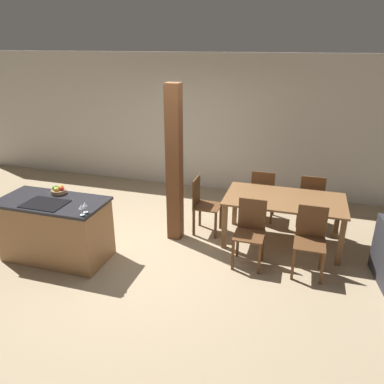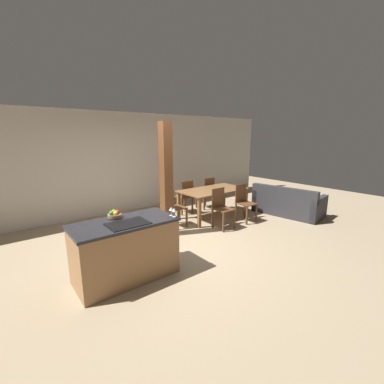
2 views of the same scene
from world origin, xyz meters
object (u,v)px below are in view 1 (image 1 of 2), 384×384
at_px(kitchen_island, 56,229).
at_px(dining_chair_head_end, 203,204).
at_px(fruit_bowl, 58,190).
at_px(dining_chair_near_left, 250,231).
at_px(dining_chair_near_right, 310,239).
at_px(timber_post, 174,166).
at_px(dining_chair_far_right, 311,199).
at_px(wine_glass_near, 81,207).
at_px(wine_glass_middle, 85,205).
at_px(dining_table, 284,204).
at_px(dining_chair_far_left, 263,194).

relative_size(kitchen_island, dining_chair_head_end, 1.63).
bearing_deg(fruit_bowl, dining_chair_near_left, 8.99).
relative_size(fruit_bowl, dining_chair_near_right, 0.23).
distance_m(kitchen_island, timber_post, 1.91).
relative_size(dining_chair_far_right, timber_post, 0.39).
bearing_deg(timber_post, wine_glass_near, -118.44).
bearing_deg(dining_chair_near_right, timber_post, 168.69).
bearing_deg(dining_chair_head_end, wine_glass_near, 146.36).
bearing_deg(fruit_bowl, dining_chair_head_end, 31.74).
distance_m(wine_glass_near, wine_glass_middle, 0.08).
height_order(dining_chair_far_right, dining_chair_head_end, same).
height_order(dining_chair_near_left, timber_post, timber_post).
xyz_separation_m(fruit_bowl, wine_glass_middle, (0.71, -0.45, 0.06)).
distance_m(kitchen_island, dining_table, 3.31).
height_order(dining_chair_far_left, dining_chair_far_right, same).
relative_size(wine_glass_near, dining_table, 0.08).
xyz_separation_m(dining_table, timber_post, (-1.61, -0.30, 0.54)).
bearing_deg(dining_chair_far_right, dining_chair_near_right, 90.00).
relative_size(kitchen_island, dining_chair_near_left, 1.63).
xyz_separation_m(dining_chair_near_left, timber_post, (-1.22, 0.40, 0.70)).
distance_m(wine_glass_middle, dining_chair_head_end, 1.99).
bearing_deg(dining_chair_far_left, dining_chair_far_right, -180.00).
height_order(dining_table, dining_chair_near_left, dining_chair_near_left).
height_order(wine_glass_near, timber_post, timber_post).
xyz_separation_m(dining_chair_far_right, dining_chair_head_end, (-1.64, -0.70, 0.00)).
bearing_deg(timber_post, fruit_bowl, -150.38).
xyz_separation_m(dining_table, dining_chair_far_right, (0.39, 0.70, -0.16)).
bearing_deg(dining_chair_head_end, dining_chair_far_right, -66.82).
relative_size(kitchen_island, wine_glass_middle, 10.64).
distance_m(dining_chair_far_left, timber_post, 1.73).
xyz_separation_m(dining_chair_far_left, timber_post, (-1.22, -1.00, 0.70)).
bearing_deg(kitchen_island, dining_chair_near_left, 14.09).
distance_m(wine_glass_near, dining_chair_near_right, 2.95).
height_order(wine_glass_middle, dining_chair_head_end, wine_glass_middle).
xyz_separation_m(dining_chair_far_left, dining_chair_head_end, (-0.85, -0.70, 0.00)).
height_order(wine_glass_near, wine_glass_middle, same).
relative_size(dining_chair_far_right, dining_chair_head_end, 1.00).
relative_size(wine_glass_near, dining_chair_near_left, 0.15).
bearing_deg(wine_glass_middle, dining_chair_near_left, 24.15).
height_order(kitchen_island, fruit_bowl, fruit_bowl).
bearing_deg(dining_chair_far_left, dining_chair_near_right, 119.24).
bearing_deg(timber_post, dining_chair_near_left, -18.20).
bearing_deg(fruit_bowl, timber_post, 29.62).
relative_size(wine_glass_near, dining_chair_near_right, 0.15).
xyz_separation_m(wine_glass_near, dining_table, (2.35, 1.66, -0.36)).
relative_size(dining_chair_near_left, dining_chair_far_right, 1.00).
relative_size(kitchen_island, wine_glass_near, 10.64).
bearing_deg(dining_table, kitchen_island, -155.74).
bearing_deg(wine_glass_middle, dining_chair_near_right, 17.74).
distance_m(fruit_bowl, dining_chair_near_left, 2.74).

